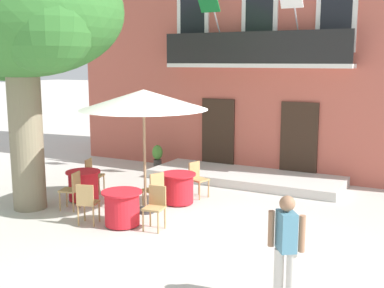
{
  "coord_description": "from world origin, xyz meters",
  "views": [
    {
      "loc": [
        4.79,
        -8.78,
        3.48
      ],
      "look_at": [
        -1.05,
        2.35,
        1.3
      ],
      "focal_mm": 45.03,
      "sensor_mm": 36.0,
      "label": 1
    }
  ],
  "objects_px": {
    "cafe_chair_middle_0": "(87,201)",
    "pedestrian_near_entrance": "(286,245)",
    "plane_tree": "(18,19)",
    "cafe_chair_near_tree_0": "(72,188)",
    "cafe_table_middle": "(122,208)",
    "cafe_table_front": "(178,188)",
    "cafe_chair_middle_1": "(155,204)",
    "cafe_chair_front_1": "(197,177)",
    "cafe_umbrella": "(144,100)",
    "ground_planter_left": "(157,156)",
    "cafe_chair_near_tree_1": "(92,173)",
    "cafe_chair_front_0": "(155,188)",
    "cafe_table_near_tree": "(84,185)"
  },
  "relations": [
    {
      "from": "cafe_table_front",
      "to": "ground_planter_left",
      "type": "height_order",
      "value": "ground_planter_left"
    },
    {
      "from": "cafe_chair_near_tree_0",
      "to": "ground_planter_left",
      "type": "height_order",
      "value": "cafe_chair_near_tree_0"
    },
    {
      "from": "cafe_table_middle",
      "to": "ground_planter_left",
      "type": "xyz_separation_m",
      "value": [
        -2.24,
        5.04,
        0.05
      ]
    },
    {
      "from": "cafe_table_front",
      "to": "cafe_umbrella",
      "type": "xyz_separation_m",
      "value": [
        -0.34,
        -0.95,
        2.22
      ]
    },
    {
      "from": "cafe_table_near_tree",
      "to": "cafe_chair_middle_0",
      "type": "relative_size",
      "value": 0.95
    },
    {
      "from": "cafe_chair_near_tree_0",
      "to": "cafe_umbrella",
      "type": "distance_m",
      "value": 2.72
    },
    {
      "from": "cafe_table_middle",
      "to": "cafe_table_front",
      "type": "xyz_separation_m",
      "value": [
        0.27,
        1.97,
        0.0
      ]
    },
    {
      "from": "cafe_chair_near_tree_0",
      "to": "cafe_table_middle",
      "type": "relative_size",
      "value": 1.05
    },
    {
      "from": "cafe_chair_middle_1",
      "to": "cafe_chair_front_1",
      "type": "distance_m",
      "value": 2.57
    },
    {
      "from": "cafe_chair_near_tree_0",
      "to": "cafe_umbrella",
      "type": "relative_size",
      "value": 0.31
    },
    {
      "from": "cafe_table_front",
      "to": "cafe_chair_near_tree_0",
      "type": "bearing_deg",
      "value": -140.92
    },
    {
      "from": "cafe_table_front",
      "to": "ground_planter_left",
      "type": "bearing_deg",
      "value": 129.2
    },
    {
      "from": "cafe_chair_middle_0",
      "to": "cafe_table_middle",
      "type": "bearing_deg",
      "value": 23.76
    },
    {
      "from": "cafe_chair_middle_0",
      "to": "pedestrian_near_entrance",
      "type": "height_order",
      "value": "pedestrian_near_entrance"
    },
    {
      "from": "plane_tree",
      "to": "cafe_chair_near_tree_0",
      "type": "xyz_separation_m",
      "value": [
        1.07,
        0.33,
        -3.87
      ]
    },
    {
      "from": "cafe_chair_near_tree_1",
      "to": "cafe_chair_front_1",
      "type": "height_order",
      "value": "same"
    },
    {
      "from": "cafe_chair_middle_0",
      "to": "cafe_umbrella",
      "type": "xyz_separation_m",
      "value": [
        0.61,
        1.32,
        2.08
      ]
    },
    {
      "from": "cafe_chair_middle_0",
      "to": "pedestrian_near_entrance",
      "type": "relative_size",
      "value": 0.55
    },
    {
      "from": "plane_tree",
      "to": "cafe_chair_front_0",
      "type": "relative_size",
      "value": 6.59
    },
    {
      "from": "pedestrian_near_entrance",
      "to": "cafe_table_near_tree",
      "type": "bearing_deg",
      "value": 154.96
    },
    {
      "from": "cafe_chair_middle_1",
      "to": "cafe_table_front",
      "type": "xyz_separation_m",
      "value": [
        -0.47,
        1.81,
        -0.14
      ]
    },
    {
      "from": "cafe_table_middle",
      "to": "ground_planter_left",
      "type": "relative_size",
      "value": 1.1
    },
    {
      "from": "cafe_chair_near_tree_0",
      "to": "cafe_chair_middle_1",
      "type": "xyz_separation_m",
      "value": [
        2.44,
        -0.21,
        0.0
      ]
    },
    {
      "from": "cafe_umbrella",
      "to": "cafe_table_front",
      "type": "bearing_deg",
      "value": 70.1
    },
    {
      "from": "cafe_table_near_tree",
      "to": "ground_planter_left",
      "type": "relative_size",
      "value": 1.1
    },
    {
      "from": "cafe_chair_front_0",
      "to": "ground_planter_left",
      "type": "bearing_deg",
      "value": 120.9
    },
    {
      "from": "cafe_chair_near_tree_1",
      "to": "cafe_chair_front_1",
      "type": "relative_size",
      "value": 1.0
    },
    {
      "from": "cafe_chair_near_tree_1",
      "to": "plane_tree",
      "type": "bearing_deg",
      "value": -106.66
    },
    {
      "from": "cafe_chair_near_tree_1",
      "to": "cafe_chair_front_1",
      "type": "distance_m",
      "value": 2.81
    },
    {
      "from": "cafe_chair_front_0",
      "to": "ground_planter_left",
      "type": "distance_m",
      "value": 4.41
    },
    {
      "from": "cafe_chair_middle_1",
      "to": "pedestrian_near_entrance",
      "type": "height_order",
      "value": "pedestrian_near_entrance"
    },
    {
      "from": "cafe_table_front",
      "to": "cafe_chair_front_1",
      "type": "relative_size",
      "value": 0.95
    },
    {
      "from": "cafe_chair_middle_0",
      "to": "cafe_chair_front_1",
      "type": "xyz_separation_m",
      "value": [
        1.09,
        3.02,
        0.0
      ]
    },
    {
      "from": "cafe_table_front",
      "to": "ground_planter_left",
      "type": "xyz_separation_m",
      "value": [
        -2.5,
        3.07,
        0.05
      ]
    },
    {
      "from": "cafe_chair_near_tree_1",
      "to": "cafe_chair_middle_0",
      "type": "xyz_separation_m",
      "value": [
        1.56,
        -2.09,
        0.0
      ]
    },
    {
      "from": "cafe_chair_near_tree_0",
      "to": "cafe_table_middle",
      "type": "xyz_separation_m",
      "value": [
        1.7,
        -0.38,
        -0.14
      ]
    },
    {
      "from": "cafe_table_middle",
      "to": "cafe_chair_front_1",
      "type": "bearing_deg",
      "value": 81.57
    },
    {
      "from": "cafe_table_near_tree",
      "to": "cafe_chair_front_0",
      "type": "height_order",
      "value": "cafe_chair_front_0"
    },
    {
      "from": "cafe_chair_middle_1",
      "to": "cafe_chair_near_tree_1",
      "type": "bearing_deg",
      "value": 151.52
    },
    {
      "from": "cafe_chair_middle_1",
      "to": "cafe_chair_front_1",
      "type": "height_order",
      "value": "same"
    },
    {
      "from": "cafe_table_middle",
      "to": "ground_planter_left",
      "type": "bearing_deg",
      "value": 113.94
    },
    {
      "from": "ground_planter_left",
      "to": "cafe_umbrella",
      "type": "bearing_deg",
      "value": -61.77
    },
    {
      "from": "cafe_umbrella",
      "to": "pedestrian_near_entrance",
      "type": "xyz_separation_m",
      "value": [
        4.16,
        -2.76,
        -1.68
      ]
    },
    {
      "from": "cafe_chair_middle_1",
      "to": "ground_planter_left",
      "type": "bearing_deg",
      "value": 121.37
    },
    {
      "from": "cafe_table_near_tree",
      "to": "cafe_chair_front_1",
      "type": "bearing_deg",
      "value": 34.57
    },
    {
      "from": "cafe_chair_near_tree_1",
      "to": "pedestrian_near_entrance",
      "type": "height_order",
      "value": "pedestrian_near_entrance"
    },
    {
      "from": "plane_tree",
      "to": "cafe_table_near_tree",
      "type": "relative_size",
      "value": 6.95
    },
    {
      "from": "cafe_chair_near_tree_0",
      "to": "cafe_chair_front_0",
      "type": "xyz_separation_m",
      "value": [
        1.73,
        0.88,
        0.0
      ]
    },
    {
      "from": "cafe_table_middle",
      "to": "cafe_table_near_tree",
      "type": "bearing_deg",
      "value": 151.16
    },
    {
      "from": "cafe_chair_near_tree_0",
      "to": "plane_tree",
      "type": "bearing_deg",
      "value": -162.62
    }
  ]
}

